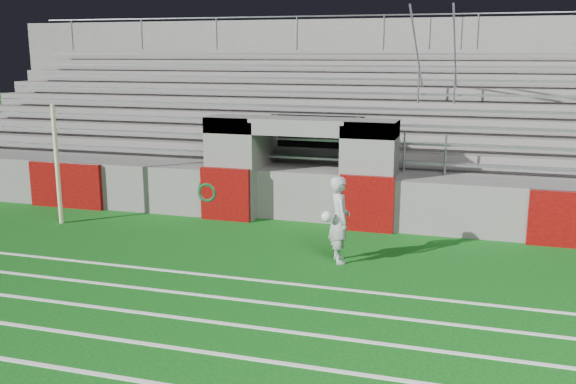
% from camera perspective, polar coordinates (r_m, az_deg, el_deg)
% --- Properties ---
extents(ground, '(90.00, 90.00, 0.00)m').
position_cam_1_polar(ground, '(13.18, -3.11, -6.23)').
color(ground, '#0C4D10').
rests_on(ground, ground).
extents(field_post, '(0.11, 0.11, 2.97)m').
position_cam_1_polar(field_post, '(16.76, -19.84, 2.31)').
color(field_post, beige).
rests_on(field_post, ground).
extents(field_markings, '(28.00, 8.09, 0.01)m').
position_cam_1_polar(field_markings, '(9.01, -14.39, -15.75)').
color(field_markings, white).
rests_on(field_markings, ground).
extents(stadium_structure, '(26.00, 8.48, 5.42)m').
position_cam_1_polar(stadium_structure, '(20.35, 4.50, 4.67)').
color(stadium_structure, '#5F5D5A').
rests_on(stadium_structure, ground).
extents(goalkeeper_with_ball, '(0.65, 0.76, 1.77)m').
position_cam_1_polar(goalkeeper_with_ball, '(12.98, 4.58, -2.44)').
color(goalkeeper_with_ball, '#A2A5AB').
rests_on(goalkeeper_with_ball, ground).
extents(hose_coil, '(0.55, 0.15, 0.61)m').
position_cam_1_polar(hose_coil, '(16.43, -7.15, 0.12)').
color(hose_coil, '#0E461F').
rests_on(hose_coil, ground).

